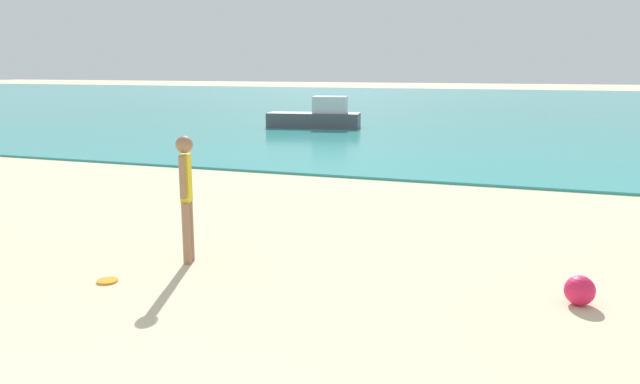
# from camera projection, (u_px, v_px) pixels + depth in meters

# --- Properties ---
(water) EXTENTS (160.00, 60.00, 0.06)m
(water) POSITION_uv_depth(u_px,v_px,m) (504.00, 105.00, 41.63)
(water) COLOR teal
(water) RESTS_ON ground
(person_standing) EXTENTS (0.22, 0.38, 1.69)m
(person_standing) POSITION_uv_depth(u_px,v_px,m) (186.00, 192.00, 8.09)
(person_standing) COLOR #936B4C
(person_standing) RESTS_ON ground
(frisbee) EXTENTS (0.25, 0.25, 0.03)m
(frisbee) POSITION_uv_depth(u_px,v_px,m) (108.00, 281.00, 7.51)
(frisbee) COLOR orange
(frisbee) RESTS_ON ground
(boat_near) EXTENTS (3.97, 1.87, 1.30)m
(boat_near) POSITION_uv_depth(u_px,v_px,m) (317.00, 117.00, 25.89)
(boat_near) COLOR #4C4C51
(boat_near) RESTS_ON water
(beach_ball) EXTENTS (0.33, 0.33, 0.33)m
(beach_ball) POSITION_uv_depth(u_px,v_px,m) (580.00, 290.00, 6.76)
(beach_ball) COLOR #E51E4C
(beach_ball) RESTS_ON ground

